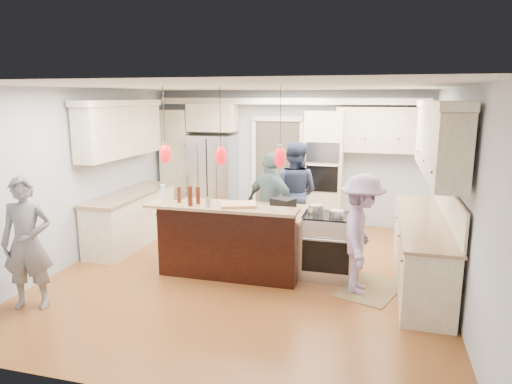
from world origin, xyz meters
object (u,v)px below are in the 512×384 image
kitchen_island (235,238)px  island_range (330,246)px  refrigerator (213,178)px  person_far_left (294,193)px  person_bar_end (27,243)px

kitchen_island → island_range: kitchen_island is taller
refrigerator → island_range: (2.71, -2.49, -0.44)m
kitchen_island → person_far_left: person_far_left is taller
island_range → person_far_left: bearing=119.0°
island_range → refrigerator: bearing=137.4°
refrigerator → kitchen_island: 2.91m
refrigerator → kitchen_island: (1.30, -2.57, -0.41)m
refrigerator → person_far_left: size_ratio=0.99×
person_bar_end → kitchen_island: bearing=22.7°
person_bar_end → person_far_left: 4.31m
refrigerator → person_bar_end: 4.50m
person_bar_end → person_far_left: size_ratio=0.91×
refrigerator → person_bar_end: (-0.74, -4.44, -0.07)m
kitchen_island → person_bar_end: person_bar_end is taller
refrigerator → person_bar_end: refrigerator is taller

